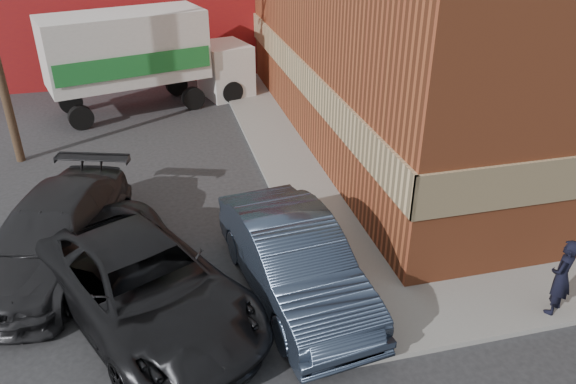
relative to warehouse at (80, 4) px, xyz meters
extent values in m
plane|color=#28282B|center=(6.00, -20.00, -2.81)|extent=(90.00, 90.00, 0.00)
cube|color=#D3B482|center=(7.46, -11.00, -0.51)|extent=(0.08, 18.16, 1.00)
cube|color=gray|center=(6.60, -11.00, -2.75)|extent=(1.80, 18.00, 0.12)
cube|color=maroon|center=(0.00, 0.00, -0.31)|extent=(16.00, 8.00, 5.00)
imported|color=black|center=(10.06, -21.42, -1.86)|extent=(0.73, 0.66, 1.67)
imported|color=#2F3B4F|center=(5.20, -19.50, -1.96)|extent=(2.47, 5.38, 1.71)
imported|color=black|center=(2.17, -19.50, -1.99)|extent=(5.06, 6.55, 1.65)
imported|color=#252527|center=(0.26, -17.16, -2.01)|extent=(3.90, 5.98, 1.61)
cube|color=white|center=(2.00, -7.26, -0.37)|extent=(6.14, 3.73, 2.49)
cube|color=#217C33|center=(2.30, -8.38, -0.76)|extent=(5.36, 1.48, 0.77)
cube|color=white|center=(5.60, -6.28, -1.76)|extent=(2.22, 2.48, 2.10)
cylinder|color=black|center=(0.22, -8.74, -2.38)|extent=(0.91, 0.50, 0.86)
cylinder|color=black|center=(-0.28, -6.89, -2.38)|extent=(0.91, 0.50, 0.86)
cylinder|color=black|center=(4.28, -7.63, -2.38)|extent=(0.91, 0.50, 0.86)
cylinder|color=black|center=(3.78, -5.78, -2.38)|extent=(0.91, 0.50, 0.86)
cylinder|color=black|center=(5.85, -7.20, -2.38)|extent=(0.91, 0.50, 0.86)
cylinder|color=black|center=(5.35, -5.35, -2.38)|extent=(0.91, 0.50, 0.86)
camera|label=1|loc=(2.78, -28.61, 4.79)|focal=35.00mm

